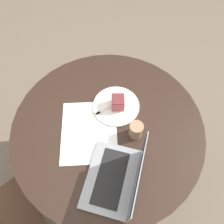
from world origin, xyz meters
name	(u,v)px	position (x,y,z in m)	size (l,w,h in m)	color
ground_plane	(109,165)	(0.00, 0.00, 0.00)	(12.00, 12.00, 0.00)	#6B5B4C
dining_table	(108,139)	(0.00, 0.00, 0.57)	(1.03, 1.03, 0.75)	black
paper_document	(89,131)	(0.05, -0.09, 0.75)	(0.42, 0.37, 0.00)	white
plate	(116,106)	(-0.12, 0.02, 0.75)	(0.26, 0.26, 0.01)	silver
cake_slice	(118,102)	(-0.13, 0.03, 0.79)	(0.09, 0.08, 0.07)	#B74C51
fork	(106,109)	(-0.09, -0.03, 0.76)	(0.13, 0.14, 0.00)	silver
coffee_glass	(136,130)	(0.02, 0.15, 0.79)	(0.07, 0.07, 0.09)	#997556
laptop	(118,178)	(0.27, 0.11, 0.79)	(0.34, 0.24, 0.25)	gray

